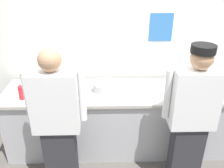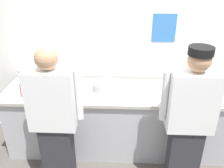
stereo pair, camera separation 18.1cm
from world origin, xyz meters
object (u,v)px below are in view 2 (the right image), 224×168
object	(u,v)px
squeeze_bottle_secondary	(193,95)
ramekin_red_sauce	(204,88)
plate_stack_rear	(82,90)
squeeze_bottle_primary	(22,89)
plate_stack_front	(183,93)
ramekin_green_sauce	(23,89)
deli_cup	(35,92)
chef_center	(189,120)
mixing_bowl_steel	(106,86)
sheet_tray	(151,91)
chef_near_left	(54,120)
chefs_knife	(53,86)

from	to	relation	value
squeeze_bottle_secondary	ramekin_red_sauce	xyz separation A→B (m)	(0.23, 0.32, -0.06)
plate_stack_rear	squeeze_bottle_primary	world-z (taller)	squeeze_bottle_primary
plate_stack_front	ramekin_green_sauce	bearing A→B (deg)	178.51
squeeze_bottle_secondary	deli_cup	size ratio (longest dim) A/B	1.88
chef_center	squeeze_bottle_primary	world-z (taller)	chef_center
chef_center	plate_stack_front	xyz separation A→B (m)	(0.06, 0.54, 0.03)
mixing_bowl_steel	ramekin_green_sauce	size ratio (longest dim) A/B	3.84
sheet_tray	chef_near_left	bearing A→B (deg)	-148.49
plate_stack_front	ramekin_red_sauce	world-z (taller)	plate_stack_front
ramekin_green_sauce	squeeze_bottle_primary	bearing A→B (deg)	-67.08
squeeze_bottle_primary	ramekin_green_sauce	distance (m)	0.17
squeeze_bottle_secondary	chef_near_left	bearing A→B (deg)	-164.04
squeeze_bottle_primary	chefs_knife	world-z (taller)	squeeze_bottle_primary
chef_center	deli_cup	world-z (taller)	chef_center
chef_near_left	ramekin_red_sauce	size ratio (longest dim) A/B	20.18
squeeze_bottle_primary	ramekin_red_sauce	size ratio (longest dim) A/B	2.41
chef_near_left	deli_cup	bearing A→B (deg)	126.46
sheet_tray	squeeze_bottle_secondary	xyz separation A→B (m)	(0.47, -0.22, 0.08)
plate_stack_front	mixing_bowl_steel	world-z (taller)	mixing_bowl_steel
ramekin_green_sauce	chefs_knife	world-z (taller)	ramekin_green_sauce
plate_stack_rear	chef_near_left	bearing A→B (deg)	-108.37
squeeze_bottle_primary	mixing_bowl_steel	bearing A→B (deg)	10.84
squeeze_bottle_primary	chef_near_left	bearing A→B (deg)	-43.46
mixing_bowl_steel	chef_center	bearing A→B (deg)	-35.25
ramekin_red_sauce	deli_cup	world-z (taller)	deli_cup
chef_center	ramekin_red_sauce	size ratio (longest dim) A/B	20.32
plate_stack_rear	deli_cup	world-z (taller)	deli_cup
chef_near_left	squeeze_bottle_primary	xyz separation A→B (m)	(-0.51, 0.48, 0.10)
plate_stack_front	ramekin_green_sauce	world-z (taller)	plate_stack_front
ramekin_green_sauce	sheet_tray	bearing A→B (deg)	1.45
chef_near_left	plate_stack_rear	world-z (taller)	chef_near_left
ramekin_red_sauce	chefs_knife	world-z (taller)	ramekin_red_sauce
mixing_bowl_steel	ramekin_red_sauce	distance (m)	1.29
sheet_tray	squeeze_bottle_secondary	bearing A→B (deg)	-25.34
chef_near_left	ramekin_red_sauce	world-z (taller)	chef_near_left
ramekin_red_sauce	chef_near_left	bearing A→B (deg)	-156.92
squeeze_bottle_primary	ramekin_red_sauce	xyz separation A→B (m)	(2.29, 0.28, -0.07)
ramekin_green_sauce	squeeze_bottle_secondary	bearing A→B (deg)	-4.84
chef_center	sheet_tray	distance (m)	0.71
squeeze_bottle_primary	deli_cup	xyz separation A→B (m)	(0.15, 0.01, -0.05)
mixing_bowl_steel	deli_cup	distance (m)	0.88
ramekin_green_sauce	deli_cup	xyz separation A→B (m)	(0.21, -0.13, 0.03)
ramekin_green_sauce	ramekin_red_sauce	bearing A→B (deg)	3.34
ramekin_green_sauce	ramekin_red_sauce	world-z (taller)	ramekin_red_sauce
chefs_knife	ramekin_green_sauce	bearing A→B (deg)	-157.53
squeeze_bottle_primary	ramekin_green_sauce	xyz separation A→B (m)	(-0.06, 0.14, -0.08)
chef_near_left	squeeze_bottle_primary	world-z (taller)	chef_near_left
chef_center	deli_cup	xyz separation A→B (m)	(-1.77, 0.46, 0.04)
sheet_tray	chefs_knife	bearing A→B (deg)	175.44
chef_center	chefs_knife	xyz separation A→B (m)	(-1.62, 0.73, -0.01)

